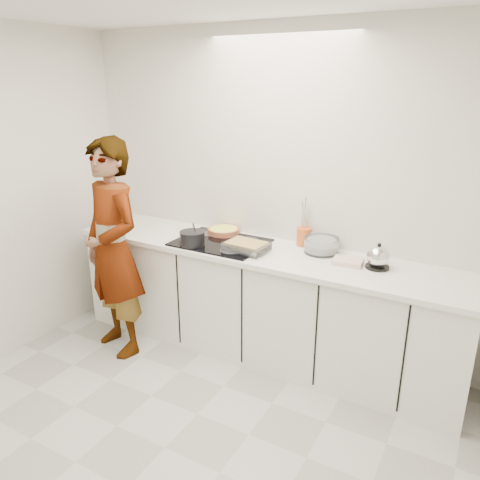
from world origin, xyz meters
The scene contains 13 objects.
floor centered at (0.00, 0.00, 0.00)m, with size 3.60×3.20×0.00m, color #B9B9B5.
wall_back centered at (0.00, 1.60, 1.30)m, with size 3.60×0.00×2.60m, color silver.
base_cabinets centered at (0.00, 1.28, 0.43)m, with size 3.20×0.58×0.87m, color white.
countertop centered at (0.00, 1.28, 0.89)m, with size 3.24×0.64×0.04m, color white.
hob centered at (-0.35, 1.26, 0.92)m, with size 0.72×0.54×0.01m, color black.
tart_dish centered at (-0.44, 1.46, 0.95)m, with size 0.36×0.36×0.05m.
saucepan centered at (-0.51, 1.08, 0.98)m, with size 0.24×0.24×0.19m.
baking_dish centered at (-0.07, 1.19, 0.96)m, with size 0.34×0.26×0.06m.
mixing_bowl centered at (0.45, 1.45, 0.97)m, with size 0.29×0.29×0.12m.
tea_towel centered at (0.69, 1.32, 0.93)m, with size 0.21×0.15×0.03m, color white.
kettle centered at (0.90, 1.34, 0.99)m, with size 0.17×0.17×0.19m.
utensil_crock centered at (0.26, 1.54, 0.98)m, with size 0.12×0.12×0.15m, color #CD561C.
cook centered at (-1.05, 0.76, 0.89)m, with size 0.65×0.43×1.78m, color white.
Camera 1 is at (1.55, -1.81, 2.18)m, focal length 35.00 mm.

